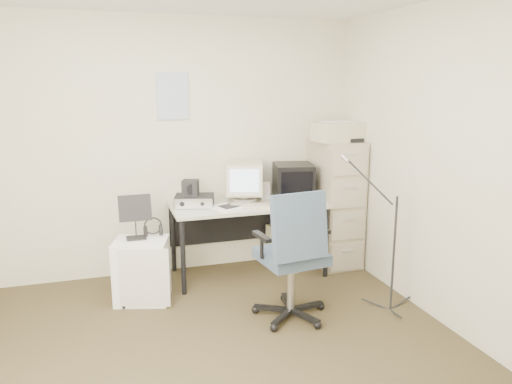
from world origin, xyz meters
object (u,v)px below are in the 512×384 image
object	(u,v)px
filing_cabinet	(335,203)
side_cart	(142,270)
office_chair	(291,254)
desk	(248,239)

from	to	relation	value
filing_cabinet	side_cart	distance (m)	2.08
filing_cabinet	office_chair	size ratio (longest dim) A/B	1.20
side_cart	desk	bearing A→B (deg)	32.71
filing_cabinet	office_chair	xyz separation A→B (m)	(-0.89, -1.03, -0.11)
desk	office_chair	bearing A→B (deg)	-86.80
desk	side_cart	xyz separation A→B (m)	(-1.06, -0.32, -0.09)
side_cart	filing_cabinet	bearing A→B (deg)	25.85
office_chair	side_cart	xyz separation A→B (m)	(-1.12, 0.68, -0.27)
office_chair	side_cart	distance (m)	1.34
desk	side_cart	world-z (taller)	desk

